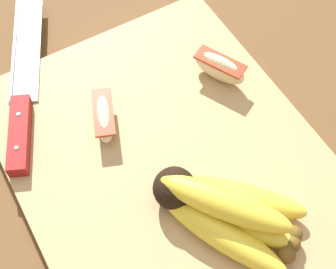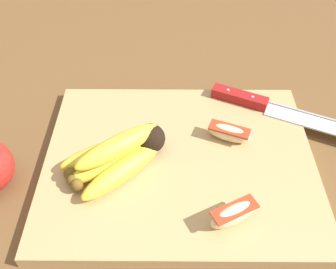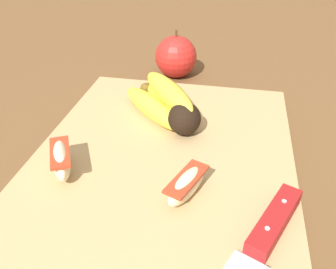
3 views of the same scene
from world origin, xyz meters
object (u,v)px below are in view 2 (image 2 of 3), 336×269
Objects in this scene: banana_bunch at (120,155)px; apple_wedge_near at (234,214)px; apple_wedge_middle at (229,133)px; chefs_knife at (266,106)px.

banana_bunch reaches higher than apple_wedge_near.
banana_bunch is at bearing 17.33° from apple_wedge_middle.
chefs_knife is 3.62× the size of apple_wedge_middle.
chefs_knife is 0.11m from apple_wedge_middle.
apple_wedge_near is 0.96× the size of apple_wedge_middle.
apple_wedge_near is at bearing 147.67° from banana_bunch.
banana_bunch is 2.22× the size of apple_wedge_middle.
apple_wedge_near is 0.15m from apple_wedge_middle.
apple_wedge_middle is (-0.01, -0.15, -0.00)m from apple_wedge_near.
chefs_knife is 3.77× the size of apple_wedge_near.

